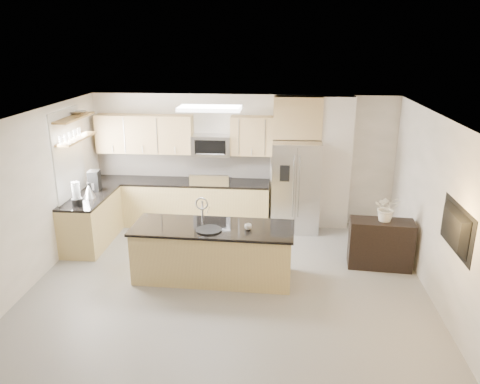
# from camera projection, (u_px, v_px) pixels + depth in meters

# --- Properties ---
(floor) EXTENTS (6.50, 6.50, 0.00)m
(floor) POSITION_uv_depth(u_px,v_px,m) (224.00, 303.00, 6.75)
(floor) COLOR gray
(floor) RESTS_ON ground
(ceiling) EXTENTS (6.00, 6.50, 0.02)m
(ceiling) POSITION_uv_depth(u_px,v_px,m) (222.00, 124.00, 5.93)
(ceiling) COLOR white
(ceiling) RESTS_ON wall_back
(wall_back) EXTENTS (6.00, 0.02, 2.60)m
(wall_back) POSITION_uv_depth(u_px,v_px,m) (243.00, 160.00, 9.41)
(wall_back) COLOR white
(wall_back) RESTS_ON floor
(wall_left) EXTENTS (0.02, 6.50, 2.60)m
(wall_left) POSITION_uv_depth(u_px,v_px,m) (12.00, 212.00, 6.59)
(wall_left) COLOR white
(wall_left) RESTS_ON floor
(wall_right) EXTENTS (0.02, 6.50, 2.60)m
(wall_right) POSITION_uv_depth(u_px,v_px,m) (452.00, 226.00, 6.09)
(wall_right) COLOR white
(wall_right) RESTS_ON floor
(back_counter) EXTENTS (3.55, 0.66, 1.44)m
(back_counter) POSITION_uv_depth(u_px,v_px,m) (181.00, 202.00, 9.47)
(back_counter) COLOR #D2BB74
(back_counter) RESTS_ON floor
(left_counter) EXTENTS (0.66, 1.50, 0.92)m
(left_counter) POSITION_uv_depth(u_px,v_px,m) (91.00, 220.00, 8.57)
(left_counter) COLOR #D2BB74
(left_counter) RESTS_ON floor
(range) EXTENTS (0.76, 0.64, 1.14)m
(range) POSITION_uv_depth(u_px,v_px,m) (212.00, 203.00, 9.41)
(range) COLOR black
(range) RESTS_ON floor
(upper_cabinets) EXTENTS (3.50, 0.33, 0.75)m
(upper_cabinets) POSITION_uv_depth(u_px,v_px,m) (176.00, 134.00, 9.20)
(upper_cabinets) COLOR tan
(upper_cabinets) RESTS_ON wall_back
(microwave) EXTENTS (0.76, 0.40, 0.40)m
(microwave) POSITION_uv_depth(u_px,v_px,m) (212.00, 145.00, 9.17)
(microwave) COLOR silver
(microwave) RESTS_ON upper_cabinets
(refrigerator) EXTENTS (0.92, 0.78, 1.78)m
(refrigerator) POSITION_uv_depth(u_px,v_px,m) (295.00, 186.00, 9.10)
(refrigerator) COLOR silver
(refrigerator) RESTS_ON floor
(partition_column) EXTENTS (0.60, 0.30, 2.60)m
(partition_column) POSITION_uv_depth(u_px,v_px,m) (335.00, 164.00, 9.12)
(partition_column) COLOR silver
(partition_column) RESTS_ON floor
(window) EXTENTS (0.04, 1.15, 1.65)m
(window) POSITION_uv_depth(u_px,v_px,m) (68.00, 156.00, 8.22)
(window) COLOR white
(window) RESTS_ON wall_left
(shelf_lower) EXTENTS (0.30, 1.20, 0.04)m
(shelf_lower) POSITION_uv_depth(u_px,v_px,m) (76.00, 139.00, 8.21)
(shelf_lower) COLOR olive
(shelf_lower) RESTS_ON wall_left
(shelf_upper) EXTENTS (0.30, 1.20, 0.04)m
(shelf_upper) POSITION_uv_depth(u_px,v_px,m) (73.00, 118.00, 8.10)
(shelf_upper) COLOR olive
(shelf_upper) RESTS_ON wall_left
(ceiling_fixture) EXTENTS (1.00, 0.50, 0.06)m
(ceiling_fixture) POSITION_uv_depth(u_px,v_px,m) (210.00, 108.00, 7.49)
(ceiling_fixture) COLOR white
(ceiling_fixture) RESTS_ON ceiling
(island) EXTENTS (2.53, 0.99, 1.29)m
(island) POSITION_uv_depth(u_px,v_px,m) (213.00, 252.00, 7.34)
(island) COLOR #D2BB74
(island) RESTS_ON floor
(credenza) EXTENTS (1.05, 0.50, 0.81)m
(credenza) POSITION_uv_depth(u_px,v_px,m) (380.00, 244.00, 7.70)
(credenza) COLOR black
(credenza) RESTS_ON floor
(cup) EXTENTS (0.13, 0.13, 0.09)m
(cup) POSITION_uv_depth(u_px,v_px,m) (248.00, 227.00, 7.09)
(cup) COLOR silver
(cup) RESTS_ON island
(platter) EXTENTS (0.42, 0.42, 0.02)m
(platter) POSITION_uv_depth(u_px,v_px,m) (209.00, 230.00, 7.07)
(platter) COLOR black
(platter) RESTS_ON island
(blender) EXTENTS (0.18, 0.18, 0.42)m
(blender) POSITION_uv_depth(u_px,v_px,m) (76.00, 195.00, 7.91)
(blender) COLOR black
(blender) RESTS_ON left_counter
(kettle) EXTENTS (0.22, 0.22, 0.28)m
(kettle) POSITION_uv_depth(u_px,v_px,m) (89.00, 191.00, 8.30)
(kettle) COLOR silver
(kettle) RESTS_ON left_counter
(coffee_maker) EXTENTS (0.22, 0.26, 0.37)m
(coffee_maker) POSITION_uv_depth(u_px,v_px,m) (94.00, 181.00, 8.71)
(coffee_maker) COLOR black
(coffee_maker) RESTS_ON left_counter
(bowl) EXTENTS (0.36, 0.36, 0.09)m
(bowl) POSITION_uv_depth(u_px,v_px,m) (78.00, 112.00, 8.30)
(bowl) COLOR silver
(bowl) RESTS_ON shelf_upper
(flower_vase) EXTENTS (0.65, 0.58, 0.67)m
(flower_vase) POSITION_uv_depth(u_px,v_px,m) (388.00, 201.00, 7.47)
(flower_vase) COLOR white
(flower_vase) RESTS_ON credenza
(television) EXTENTS (0.14, 1.08, 0.62)m
(television) POSITION_uv_depth(u_px,v_px,m) (450.00, 228.00, 5.90)
(television) COLOR black
(television) RESTS_ON wall_right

